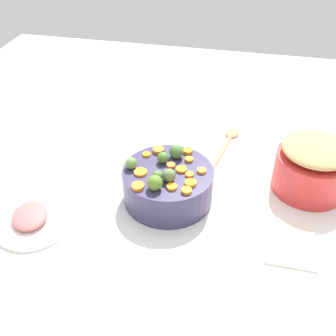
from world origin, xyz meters
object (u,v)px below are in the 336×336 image
object	(u,v)px
wooden_spoon	(227,142)
serving_bowl_carrots	(168,185)
metal_pot	(311,172)
ham_plate	(33,223)

from	to	relation	value
wooden_spoon	serving_bowl_carrots	bearing A→B (deg)	-23.26
serving_bowl_carrots	metal_pot	world-z (taller)	metal_pot
metal_pot	wooden_spoon	distance (m)	0.34
metal_pot	wooden_spoon	size ratio (longest dim) A/B	0.72
metal_pot	ham_plate	bearing A→B (deg)	-66.60
wooden_spoon	ham_plate	world-z (taller)	same
metal_pot	wooden_spoon	world-z (taller)	metal_pot
ham_plate	wooden_spoon	bearing A→B (deg)	136.86
serving_bowl_carrots	wooden_spoon	size ratio (longest dim) A/B	0.86
serving_bowl_carrots	wooden_spoon	distance (m)	0.38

